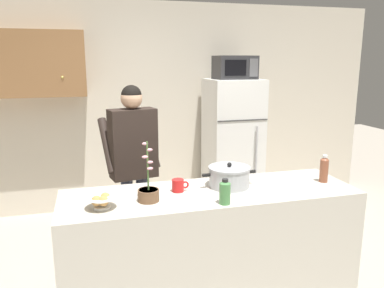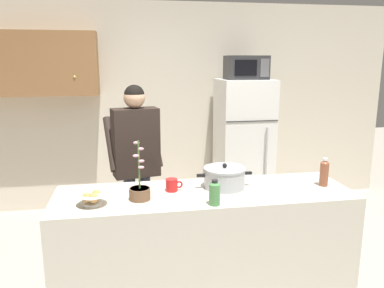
{
  "view_description": "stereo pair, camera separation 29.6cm",
  "coord_description": "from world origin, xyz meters",
  "px_view_note": "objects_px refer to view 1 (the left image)",
  "views": [
    {
      "loc": [
        -0.86,
        -2.6,
        1.89
      ],
      "look_at": [
        0.0,
        0.55,
        1.17
      ],
      "focal_mm": 35.75,
      "sensor_mm": 36.0,
      "label": 1
    },
    {
      "loc": [
        -0.57,
        -2.67,
        1.89
      ],
      "look_at": [
        0.0,
        0.55,
        1.17
      ],
      "focal_mm": 35.75,
      "sensor_mm": 36.0,
      "label": 2
    }
  ],
  "objects_px": {
    "bread_bowl": "(102,201)",
    "potted_orchid": "(148,192)",
    "bottle_mid_counter": "(324,169)",
    "refrigerator": "(232,145)",
    "cooking_pot": "(229,177)",
    "bottle_near_edge": "(225,192)",
    "person_near_pot": "(133,153)",
    "coffee_mug": "(178,185)",
    "microwave": "(235,67)"
  },
  "relations": [
    {
      "from": "microwave",
      "to": "coffee_mug",
      "type": "height_order",
      "value": "microwave"
    },
    {
      "from": "refrigerator",
      "to": "cooking_pot",
      "type": "bearing_deg",
      "value": -111.92
    },
    {
      "from": "microwave",
      "to": "bottle_mid_counter",
      "type": "distance_m",
      "value": 2.0
    },
    {
      "from": "coffee_mug",
      "to": "bottle_near_edge",
      "type": "height_order",
      "value": "bottle_near_edge"
    },
    {
      "from": "bread_bowl",
      "to": "potted_orchid",
      "type": "xyz_separation_m",
      "value": [
        0.32,
        0.06,
        0.02
      ]
    },
    {
      "from": "microwave",
      "to": "bread_bowl",
      "type": "height_order",
      "value": "microwave"
    },
    {
      "from": "bottle_near_edge",
      "to": "potted_orchid",
      "type": "bearing_deg",
      "value": 159.19
    },
    {
      "from": "cooking_pot",
      "to": "refrigerator",
      "type": "bearing_deg",
      "value": 68.08
    },
    {
      "from": "microwave",
      "to": "bottle_near_edge",
      "type": "relative_size",
      "value": 2.67
    },
    {
      "from": "cooking_pot",
      "to": "microwave",
      "type": "bearing_deg",
      "value": 67.83
    },
    {
      "from": "microwave",
      "to": "cooking_pot",
      "type": "xyz_separation_m",
      "value": [
        -0.71,
        -1.75,
        -0.8
      ]
    },
    {
      "from": "refrigerator",
      "to": "bottle_near_edge",
      "type": "height_order",
      "value": "refrigerator"
    },
    {
      "from": "coffee_mug",
      "to": "bottle_mid_counter",
      "type": "distance_m",
      "value": 1.2
    },
    {
      "from": "refrigerator",
      "to": "potted_orchid",
      "type": "bearing_deg",
      "value": -125.48
    },
    {
      "from": "coffee_mug",
      "to": "potted_orchid",
      "type": "xyz_separation_m",
      "value": [
        -0.25,
        -0.14,
        0.02
      ]
    },
    {
      "from": "cooking_pot",
      "to": "bottle_near_edge",
      "type": "relative_size",
      "value": 2.43
    },
    {
      "from": "bottle_near_edge",
      "to": "refrigerator",
      "type": "bearing_deg",
      "value": 67.56
    },
    {
      "from": "cooking_pot",
      "to": "potted_orchid",
      "type": "relative_size",
      "value": 1.02
    },
    {
      "from": "cooking_pot",
      "to": "potted_orchid",
      "type": "height_order",
      "value": "potted_orchid"
    },
    {
      "from": "microwave",
      "to": "bottle_mid_counter",
      "type": "height_order",
      "value": "microwave"
    },
    {
      "from": "cooking_pot",
      "to": "bottle_mid_counter",
      "type": "relative_size",
      "value": 1.94
    },
    {
      "from": "cooking_pot",
      "to": "bottle_near_edge",
      "type": "distance_m",
      "value": 0.38
    },
    {
      "from": "cooking_pot",
      "to": "bread_bowl",
      "type": "relative_size",
      "value": 2.05
    },
    {
      "from": "cooking_pot",
      "to": "bread_bowl",
      "type": "height_order",
      "value": "cooking_pot"
    },
    {
      "from": "bottle_mid_counter",
      "to": "refrigerator",
      "type": "bearing_deg",
      "value": 92.08
    },
    {
      "from": "bread_bowl",
      "to": "bottle_near_edge",
      "type": "relative_size",
      "value": 1.19
    },
    {
      "from": "microwave",
      "to": "person_near_pot",
      "type": "bearing_deg",
      "value": -145.13
    },
    {
      "from": "person_near_pot",
      "to": "refrigerator",
      "type": "bearing_deg",
      "value": 35.48
    },
    {
      "from": "cooking_pot",
      "to": "bottle_mid_counter",
      "type": "xyz_separation_m",
      "value": [
        0.78,
        -0.09,
        0.03
      ]
    },
    {
      "from": "refrigerator",
      "to": "coffee_mug",
      "type": "distance_m",
      "value": 2.11
    },
    {
      "from": "bread_bowl",
      "to": "coffee_mug",
      "type": "bearing_deg",
      "value": 19.14
    },
    {
      "from": "refrigerator",
      "to": "bottle_near_edge",
      "type": "distance_m",
      "value": 2.29
    },
    {
      "from": "bottle_mid_counter",
      "to": "cooking_pot",
      "type": "bearing_deg",
      "value": 173.2
    },
    {
      "from": "coffee_mug",
      "to": "bottle_mid_counter",
      "type": "xyz_separation_m",
      "value": [
        1.19,
        -0.08,
        0.06
      ]
    },
    {
      "from": "bottle_near_edge",
      "to": "microwave",
      "type": "bearing_deg",
      "value": 67.35
    },
    {
      "from": "cooking_pot",
      "to": "bottle_mid_counter",
      "type": "bearing_deg",
      "value": -6.8
    },
    {
      "from": "bottle_mid_counter",
      "to": "potted_orchid",
      "type": "xyz_separation_m",
      "value": [
        -1.44,
        -0.06,
        -0.04
      ]
    },
    {
      "from": "cooking_pot",
      "to": "potted_orchid",
      "type": "bearing_deg",
      "value": -167.05
    },
    {
      "from": "refrigerator",
      "to": "coffee_mug",
      "type": "bearing_deg",
      "value": -122.23
    },
    {
      "from": "cooking_pot",
      "to": "bottle_near_edge",
      "type": "bearing_deg",
      "value": -115.04
    },
    {
      "from": "bottle_near_edge",
      "to": "person_near_pot",
      "type": "bearing_deg",
      "value": 113.46
    },
    {
      "from": "microwave",
      "to": "potted_orchid",
      "type": "height_order",
      "value": "microwave"
    },
    {
      "from": "microwave",
      "to": "bottle_mid_counter",
      "type": "bearing_deg",
      "value": -87.9
    },
    {
      "from": "person_near_pot",
      "to": "coffee_mug",
      "type": "xyz_separation_m",
      "value": [
        0.24,
        -0.81,
        -0.08
      ]
    },
    {
      "from": "bottle_near_edge",
      "to": "bottle_mid_counter",
      "type": "relative_size",
      "value": 0.8
    },
    {
      "from": "bread_bowl",
      "to": "bottle_near_edge",
      "type": "height_order",
      "value": "bottle_near_edge"
    },
    {
      "from": "person_near_pot",
      "to": "potted_orchid",
      "type": "xyz_separation_m",
      "value": [
        -0.0,
        -0.95,
        -0.06
      ]
    },
    {
      "from": "person_near_pot",
      "to": "potted_orchid",
      "type": "bearing_deg",
      "value": -90.27
    },
    {
      "from": "potted_orchid",
      "to": "bread_bowl",
      "type": "bearing_deg",
      "value": -169.95
    },
    {
      "from": "coffee_mug",
      "to": "bottle_near_edge",
      "type": "xyz_separation_m",
      "value": [
        0.25,
        -0.33,
        0.04
      ]
    }
  ]
}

